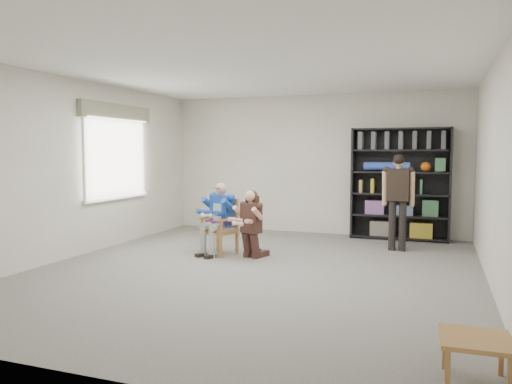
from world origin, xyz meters
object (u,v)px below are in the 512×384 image
at_px(bookshelf, 400,184).
at_px(side_table, 475,360).
at_px(armchair, 219,227).
at_px(kneeling_woman, 250,224).
at_px(seated_man, 219,218).
at_px(standing_man, 398,203).

distance_m(bookshelf, side_table, 6.06).
xyz_separation_m(armchair, bookshelf, (2.63, 2.42, 0.60)).
distance_m(kneeling_woman, side_table, 4.53).
bearing_deg(bookshelf, seated_man, -137.36).
bearing_deg(standing_man, seated_man, -153.36).
distance_m(armchair, seated_man, 0.13).
relative_size(kneeling_woman, side_table, 2.19).
relative_size(seated_man, standing_man, 0.72).
distance_m(seated_man, standing_man, 2.98).
height_order(kneeling_woman, standing_man, standing_man).
distance_m(kneeling_woman, bookshelf, 3.30).
bearing_deg(seated_man, standing_man, 43.87).
distance_m(bookshelf, standing_man, 1.15).
relative_size(armchair, seated_man, 0.77).
relative_size(standing_man, side_table, 3.31).
bearing_deg(seated_man, kneeling_woman, 6.40).
bearing_deg(kneeling_woman, side_table, -30.24).
distance_m(kneeling_woman, standing_man, 2.54).
distance_m(armchair, kneeling_woman, 0.60).
height_order(seated_man, standing_man, standing_man).
relative_size(armchair, side_table, 1.84).
relative_size(armchair, kneeling_woman, 0.84).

